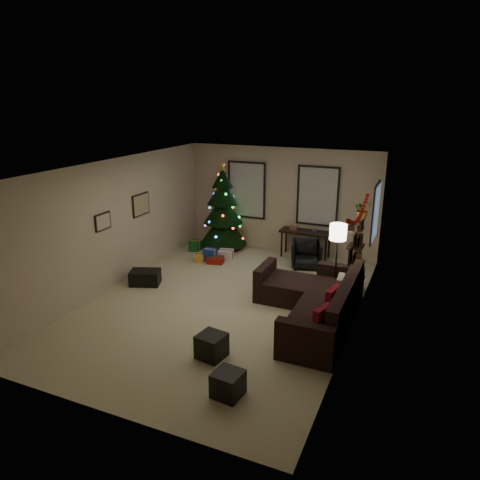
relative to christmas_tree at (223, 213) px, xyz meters
The scene contains 29 objects.
floor 3.56m from the christmas_tree, 64.56° to the right, with size 7.00×7.00×0.00m, color beige.
ceiling 3.84m from the christmas_tree, 64.56° to the right, with size 7.00×7.00×0.00m, color white.
wall_back 1.57m from the christmas_tree, 15.31° to the left, with size 5.00×5.00×0.00m, color beige.
wall_front 6.77m from the christmas_tree, 77.41° to the right, with size 5.00×5.00×0.00m, color beige.
wall_left 3.28m from the christmas_tree, 108.34° to the right, with size 7.00×7.00×0.00m, color beige.
wall_right 5.05m from the christmas_tree, 37.93° to the right, with size 7.00×7.00×0.00m, color beige.
window_back_left 0.86m from the christmas_tree, 35.50° to the left, with size 1.05×0.06×1.50m.
window_back_right 2.52m from the christmas_tree, ahead, with size 1.05×0.06×1.50m.
window_right_wall 4.02m from the christmas_tree, ahead, with size 0.06×0.90×1.30m.
christmas_tree is the anchor object (origin of this frame).
presents 1.25m from the christmas_tree, 85.83° to the right, with size 1.30×0.89×0.30m.
sofa 4.50m from the christmas_tree, 42.07° to the right, with size 1.97×2.85×0.89m.
pillow_red_a 5.58m from the christmas_tree, 48.56° to the right, with size 0.11×0.40×0.40m, color maroon.
pillow_red_b 5.04m from the christmas_tree, 42.88° to the right, with size 0.11×0.42×0.42m, color maroon.
pillow_cream 4.64m from the christmas_tree, 37.29° to the right, with size 0.11×0.39×0.39m, color #BBAD97.
ottoman_near 5.39m from the christmas_tree, 66.49° to the right, with size 0.40×0.40×0.38m, color black.
ottoman_far 6.34m from the christmas_tree, 63.94° to the right, with size 0.38×0.38×0.36m, color black.
desk 2.26m from the christmas_tree, ahead, with size 1.28×0.46×0.69m.
desk_chair 2.58m from the christmas_tree, 12.19° to the right, with size 0.64×0.60×0.66m, color black.
bookshelf 4.10m from the christmas_tree, 22.80° to the right, with size 0.30×0.48×1.60m.
potted_plant 4.13m from the christmas_tree, 20.96° to the right, with size 0.46×0.39×0.51m, color #4C4C4C.
floor_lamp 3.97m from the christmas_tree, 30.12° to the right, with size 0.33×0.33×1.55m.
art_map 2.48m from the christmas_tree, 114.73° to the right, with size 0.04×0.60×0.50m.
art_abstract 3.67m from the christmas_tree, 106.11° to the right, with size 0.04×0.45×0.35m.
gallery 5.10m from the christmas_tree, 38.73° to the right, with size 0.03×1.25×0.54m.
garland 5.07m from the christmas_tree, 37.57° to the right, with size 0.08×1.90×0.30m, color #A5140C, non-canonical shape.
stocking_left 1.51m from the christmas_tree, 18.07° to the left, with size 0.20×0.05×0.36m.
stocking_right 1.82m from the christmas_tree, 17.14° to the left, with size 0.20×0.05×0.36m.
storage_bin 3.07m from the christmas_tree, 99.47° to the right, with size 0.63×0.42×0.31m, color black.
Camera 1 is at (3.50, -7.24, 3.91)m, focal length 33.48 mm.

